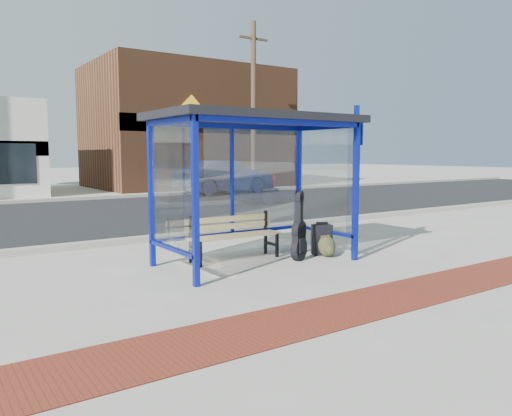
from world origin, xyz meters
TOP-DOWN VIEW (x-y plane):
  - ground at (0.00, 0.00)m, footprint 120.00×120.00m
  - brick_paver_strip at (0.00, -2.60)m, footprint 60.00×1.00m
  - curb_near at (0.00, 2.90)m, footprint 60.00×0.25m
  - street_asphalt at (0.00, 8.00)m, footprint 60.00×10.00m
  - curb_far at (0.00, 13.10)m, footprint 60.00×0.25m
  - far_sidewalk at (0.00, 15.00)m, footprint 60.00×4.00m
  - bus_shelter at (0.00, 0.07)m, footprint 3.30×1.80m
  - storefront_brown at (8.00, 18.49)m, footprint 10.00×7.08m
  - tree_right at (12.50, 22.00)m, footprint 3.60×3.60m
  - utility_pole_east at (9.00, 13.40)m, footprint 1.60×0.24m
  - bench at (-0.16, 0.46)m, footprint 1.67×0.46m
  - guitar_bag at (0.69, -0.25)m, footprint 0.42×0.27m
  - suitcase at (1.35, -0.09)m, footprint 0.39×0.32m
  - backpack at (1.30, -0.30)m, footprint 0.37×0.35m
  - sign_post at (1.81, -0.44)m, footprint 0.17×0.31m
  - newspaper_a at (-0.66, 0.32)m, footprint 0.39×0.33m
  - newspaper_b at (-0.84, -0.44)m, footprint 0.44×0.44m
  - newspaper_c at (-0.72, 0.17)m, footprint 0.40×0.42m
  - parked_car at (6.91, 12.61)m, footprint 4.68×2.06m
  - fire_hydrant at (10.55, 13.92)m, footprint 0.33×0.22m

SIDE VIEW (x-z plane):
  - ground at x=0.00m, z-range 0.00..0.00m
  - street_asphalt at x=0.00m, z-range 0.00..0.00m
  - newspaper_c at x=-0.72m, z-range 0.00..0.01m
  - newspaper_a at x=-0.66m, z-range 0.00..0.01m
  - newspaper_b at x=-0.84m, z-range 0.00..0.01m
  - far_sidewalk at x=0.00m, z-range 0.00..0.01m
  - brick_paver_strip at x=0.00m, z-range 0.00..0.01m
  - curb_near at x=0.00m, z-range 0.00..0.12m
  - curb_far at x=0.00m, z-range 0.00..0.12m
  - backpack at x=1.30m, z-range -0.01..0.37m
  - suitcase at x=1.35m, z-range -0.02..0.57m
  - fire_hydrant at x=10.55m, z-range 0.03..0.76m
  - guitar_bag at x=0.69m, z-range -0.15..0.96m
  - bench at x=-0.16m, z-range 0.05..0.84m
  - parked_car at x=6.91m, z-range 0.00..1.50m
  - sign_post at x=1.81m, z-range 0.16..2.79m
  - bus_shelter at x=0.00m, z-range 0.86..3.28m
  - storefront_brown at x=8.00m, z-range 0.00..6.40m
  - utility_pole_east at x=9.00m, z-range 0.11..8.11m
  - tree_right at x=12.50m, z-range 1.94..8.97m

